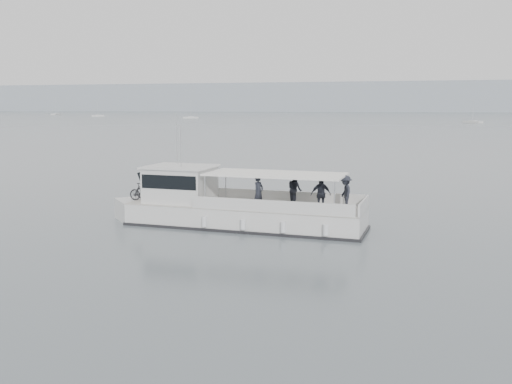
# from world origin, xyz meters

# --- Properties ---
(ground) EXTENTS (1400.00, 1400.00, 0.00)m
(ground) POSITION_xyz_m (0.00, 0.00, 0.00)
(ground) COLOR #515B5F
(ground) RESTS_ON ground
(headland) EXTENTS (1400.00, 90.00, 28.00)m
(headland) POSITION_xyz_m (0.00, 560.00, 14.00)
(headland) COLOR #939EA8
(headland) RESTS_ON ground
(tour_boat) EXTENTS (12.22, 3.62, 5.09)m
(tour_boat) POSITION_xyz_m (3.84, 1.66, 0.84)
(tour_boat) COLOR silver
(tour_boat) RESTS_ON ground
(moored_fleet) EXTENTS (428.94, 322.57, 10.62)m
(moored_fleet) POSITION_xyz_m (-47.28, 219.97, 0.36)
(moored_fleet) COLOR silver
(moored_fleet) RESTS_ON ground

